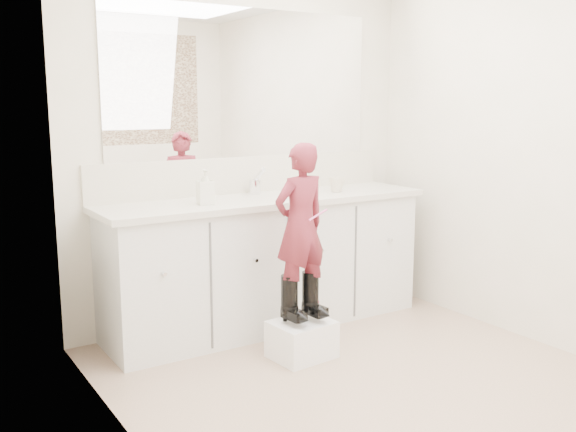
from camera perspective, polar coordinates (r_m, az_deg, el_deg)
floor at (r=3.58m, az=8.53°, el=-15.04°), size 3.00×3.00×0.00m
wall_back at (r=4.49m, az=-3.79°, el=6.06°), size 2.60×0.00×2.60m
wall_left at (r=2.59m, az=-13.00°, el=2.85°), size 0.00×3.00×3.00m
wall_right at (r=4.24m, az=22.41°, el=5.08°), size 0.00×3.00×3.00m
vanity_cabinet at (r=4.38m, az=-1.93°, el=-4.32°), size 2.20×0.55×0.85m
countertop at (r=4.28m, az=-1.87°, el=1.43°), size 2.28×0.58×0.04m
backsplash at (r=4.49m, az=-3.67°, el=3.70°), size 2.28×0.03×0.25m
mirror at (r=4.47m, az=-3.79°, el=11.69°), size 2.00×0.02×1.00m
faucet at (r=4.41m, az=-2.97°, el=2.60°), size 0.08×0.08×0.10m
cup at (r=4.53m, az=4.34°, el=2.81°), size 0.12×0.12×0.10m
soap_bottle at (r=3.99m, az=-7.36°, el=2.57°), size 0.11×0.11×0.21m
step_stool at (r=3.91m, az=1.23°, el=-10.91°), size 0.37×0.32×0.22m
boot_left at (r=3.80m, az=0.13°, el=-7.42°), size 0.12×0.20×0.29m
boot_right at (r=3.88m, az=2.00°, el=-7.06°), size 0.12×0.20×0.29m
toddler at (r=3.74m, az=1.10°, el=-0.84°), size 0.37×0.26×0.96m
toothbrush at (r=3.70m, az=2.69°, el=0.11°), size 0.14×0.02×0.06m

